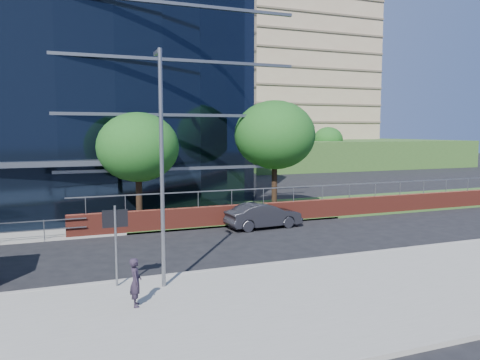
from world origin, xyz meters
name	(u,v)px	position (x,y,z in m)	size (l,w,h in m)	color
grass_verge	(366,204)	(24.00, 11.00, 0.06)	(36.00, 8.00, 0.12)	#2D511E
retaining_wall	(349,207)	(20.00, 7.30, 0.61)	(34.00, 0.40, 2.11)	maroon
apartment_block	(240,98)	(32.00, 57.21, 11.11)	(60.00, 42.00, 30.00)	#2D511E
street_sign	(115,229)	(4.50, -1.59, 2.15)	(0.85, 0.09, 2.80)	slate
tree_far_c	(138,147)	(7.00, 9.00, 4.54)	(4.62, 4.62, 6.51)	black
tree_far_d	(275,135)	(16.00, 10.00, 5.19)	(5.28, 5.28, 7.44)	black
tree_dist_e	(231,138)	(24.00, 40.00, 4.54)	(4.62, 4.62, 6.51)	black
tree_dist_f	(328,139)	(40.00, 42.00, 4.21)	(4.29, 4.29, 6.05)	black
streetlight_east	(162,161)	(6.00, -2.17, 4.44)	(0.15, 0.77, 8.00)	slate
parked_car	(264,215)	(13.46, 6.07, 0.71)	(1.51, 4.32, 1.42)	black
pedestrian	(136,282)	(4.83, -3.70, 0.90)	(0.54, 0.36, 1.49)	#251C2B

